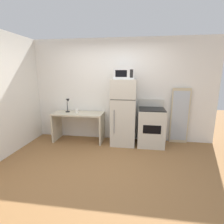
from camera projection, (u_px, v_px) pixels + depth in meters
ground_plane at (104, 171)px, 3.19m from camera, size 12.00×12.00×0.00m
wall_back_white at (116, 91)px, 4.54m from camera, size 5.00×0.10×2.60m
desk at (79, 121)px, 4.50m from camera, size 1.27×0.55×0.75m
desk_lamp at (68, 103)px, 4.48m from camera, size 0.14×0.12×0.35m
coffee_mug at (77, 111)px, 4.45m from camera, size 0.08×0.08×0.09m
refrigerator at (123, 112)px, 4.26m from camera, size 0.59×0.62×1.61m
microwave at (124, 73)px, 4.03m from camera, size 0.46×0.35×0.26m
oven_range at (151, 127)px, 4.24m from camera, size 0.63×0.61×1.10m
leaning_mirror at (180, 116)px, 4.33m from camera, size 0.44×0.03×1.40m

